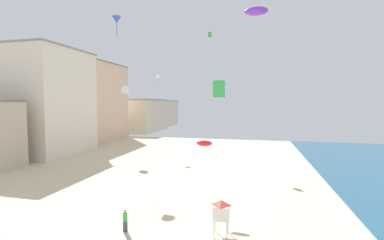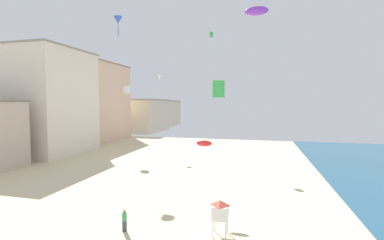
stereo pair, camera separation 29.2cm
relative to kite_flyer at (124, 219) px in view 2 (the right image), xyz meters
The scene contains 13 objects.
boardwalk_hotel_mid 39.97m from the kite_flyer, 141.30° to the left, with size 16.30×14.29×19.09m.
boardwalk_hotel_far 52.66m from the kite_flyer, 125.90° to the left, with size 10.53×17.68×19.17m.
boardwalk_hotel_distant 70.90m from the kite_flyer, 115.49° to the left, with size 17.70×18.81×10.51m.
boardwalk_hotel_furthest 89.96m from the kite_flyer, 109.81° to the left, with size 13.40×20.28×10.30m.
kite_flyer is the anchor object (origin of this frame).
lifeguard_stand 6.99m from the kite_flyer, ahead, with size 1.10×1.10×2.55m.
kite_green_box 12.25m from the kite_flyer, 36.86° to the left, with size 0.87×0.87×1.36m.
kite_white_delta 33.96m from the kite_flyer, 106.39° to the left, with size 0.81×0.81×1.85m.
kite_blue_delta 29.18m from the kite_flyer, 119.85° to the left, with size 1.21×1.21×2.74m.
kite_green_box_2 33.85m from the kite_flyer, 86.95° to the left, with size 0.53×0.53×0.83m.
kite_white_box 29.10m from the kite_flyer, 117.13° to the left, with size 0.82×0.82×1.29m.
kite_red_parafoil 8.84m from the kite_flyer, 49.93° to the left, with size 1.39×0.39×0.54m.
kite_purple_parafoil 20.76m from the kite_flyer, 42.79° to the left, with size 2.10×0.58×0.82m.
Camera 2 is at (10.72, -8.19, 9.34)m, focal length 25.05 mm.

